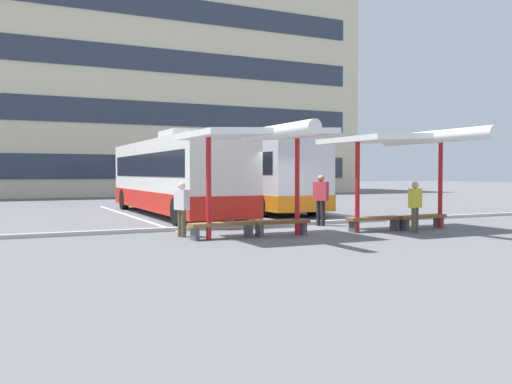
% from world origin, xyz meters
% --- Properties ---
extents(ground_plane, '(160.00, 160.00, 0.00)m').
position_xyz_m(ground_plane, '(0.00, 0.00, 0.00)').
color(ground_plane, slate).
extents(terminal_building, '(42.06, 12.58, 23.41)m').
position_xyz_m(terminal_building, '(0.03, 31.51, 10.34)').
color(terminal_building, beige).
rests_on(terminal_building, ground).
extents(coach_bus_0, '(2.73, 12.52, 3.49)m').
position_xyz_m(coach_bus_0, '(-2.31, 6.06, 1.61)').
color(coach_bus_0, silver).
rests_on(coach_bus_0, ground).
extents(coach_bus_1, '(2.85, 11.70, 3.55)m').
position_xyz_m(coach_bus_1, '(1.96, 7.68, 1.66)').
color(coach_bus_1, silver).
rests_on(coach_bus_1, ground).
extents(lane_stripe_0, '(0.16, 14.00, 0.01)m').
position_xyz_m(lane_stripe_0, '(-4.06, 6.58, 0.00)').
color(lane_stripe_0, white).
rests_on(lane_stripe_0, ground).
extents(lane_stripe_1, '(0.16, 14.00, 0.01)m').
position_xyz_m(lane_stripe_1, '(0.00, 6.58, 0.00)').
color(lane_stripe_1, white).
rests_on(lane_stripe_1, ground).
extents(lane_stripe_2, '(0.16, 14.00, 0.01)m').
position_xyz_m(lane_stripe_2, '(4.06, 6.58, 0.00)').
color(lane_stripe_2, white).
rests_on(lane_stripe_2, ground).
extents(waiting_shelter_0, '(3.72, 4.70, 3.03)m').
position_xyz_m(waiting_shelter_0, '(-2.60, -3.00, 2.80)').
color(waiting_shelter_0, red).
rests_on(waiting_shelter_0, ground).
extents(bench_0, '(1.97, 0.59, 0.45)m').
position_xyz_m(bench_0, '(-3.50, -2.56, 0.34)').
color(bench_0, brown).
rests_on(bench_0, ground).
extents(bench_1, '(1.69, 0.47, 0.45)m').
position_xyz_m(bench_1, '(-1.70, -2.63, 0.34)').
color(bench_1, brown).
rests_on(bench_1, ground).
extents(waiting_shelter_1, '(4.28, 5.17, 3.04)m').
position_xyz_m(waiting_shelter_1, '(2.35, -3.23, 2.81)').
color(waiting_shelter_1, red).
rests_on(waiting_shelter_1, ground).
extents(bench_2, '(1.87, 0.43, 0.45)m').
position_xyz_m(bench_2, '(1.45, -2.82, 0.34)').
color(bench_2, brown).
rests_on(bench_2, ground).
extents(bench_3, '(1.95, 0.64, 0.45)m').
position_xyz_m(bench_3, '(3.25, -2.92, 0.34)').
color(bench_3, brown).
rests_on(bench_3, ground).
extents(platform_kerb, '(44.00, 0.24, 0.12)m').
position_xyz_m(platform_kerb, '(0.00, -0.13, 0.06)').
color(platform_kerb, '#ADADA8').
rests_on(platform_kerb, ground).
extents(waiting_passenger_0, '(0.49, 0.36, 1.54)m').
position_xyz_m(waiting_passenger_0, '(2.23, -3.75, 0.88)').
color(waiting_passenger_0, brown).
rests_on(waiting_passenger_0, ground).
extents(waiting_passenger_1, '(0.37, 0.50, 1.54)m').
position_xyz_m(waiting_passenger_1, '(-4.40, -1.74, 0.88)').
color(waiting_passenger_1, brown).
rests_on(waiting_passenger_1, ground).
extents(waiting_passenger_2, '(0.45, 0.54, 1.74)m').
position_xyz_m(waiting_passenger_2, '(0.88, -0.62, 1.01)').
color(waiting_passenger_2, black).
rests_on(waiting_passenger_2, ground).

